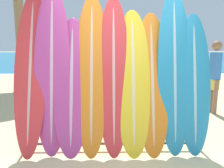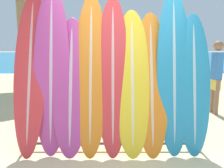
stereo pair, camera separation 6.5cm
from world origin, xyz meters
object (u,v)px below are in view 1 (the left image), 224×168
surfboard_slot_5 (133,82)px  surfboard_slot_6 (152,83)px  surfboard_rack (113,121)px  person_near_water (161,60)px  surfboard_slot_7 (174,71)px  surfboard_slot_1 (52,70)px  surfboard_slot_0 (31,71)px  surfboard_slot_4 (114,74)px  surfboard_slot_3 (92,74)px  person_mid_beach (215,74)px  surfboard_slot_8 (194,84)px  surfboard_slot_2 (72,86)px

surfboard_slot_5 → surfboard_slot_6: bearing=1.0°
surfboard_rack → person_near_water: bearing=71.7°
surfboard_slot_7 → surfboard_slot_1: bearing=179.5°
surfboard_slot_0 → surfboard_slot_6: size_ratio=1.16×
surfboard_slot_4 → surfboard_slot_3: bearing=179.0°
surfboard_slot_0 → surfboard_slot_7: (2.21, -0.04, -0.01)m
surfboard_rack → surfboard_slot_5: bearing=3.5°
surfboard_slot_5 → surfboard_slot_7: size_ratio=0.88×
surfboard_rack → surfboard_slot_1: size_ratio=1.10×
surfboard_slot_7 → person_mid_beach: surfboard_slot_7 is taller
surfboard_rack → surfboard_slot_0: 1.49m
surfboard_slot_1 → surfboard_slot_8: surfboard_slot_1 is taller
surfboard_rack → surfboard_slot_6: bearing=2.3°
surfboard_slot_3 → surfboard_slot_7: size_ratio=0.98×
surfboard_slot_5 → surfboard_slot_1: bearing=178.7°
surfboard_slot_1 → surfboard_slot_3: size_ratio=1.04×
surfboard_slot_2 → surfboard_slot_5: bearing=1.1°
surfboard_slot_1 → surfboard_slot_7: 1.88m
surfboard_slot_3 → surfboard_slot_8: bearing=-2.0°
surfboard_slot_5 → person_near_water: bearing=73.6°
surfboard_slot_4 → surfboard_slot_6: bearing=-2.0°
surfboard_slot_2 → person_near_water: bearing=67.9°
surfboard_rack → surfboard_slot_4: 0.73m
surfboard_slot_7 → surfboard_slot_8: (0.30, -0.04, -0.19)m
surfboard_slot_5 → surfboard_rack: bearing=-176.5°
surfboard_slot_1 → surfboard_slot_8: (2.19, -0.05, -0.21)m
surfboard_slot_3 → surfboard_slot_4: size_ratio=1.01×
surfboard_slot_7 → surfboard_slot_4: bearing=179.2°
surfboard_slot_6 → surfboard_slot_7: size_ratio=0.86×
surfboard_slot_2 → person_mid_beach: size_ratio=1.18×
surfboard_slot_1 → surfboard_rack: bearing=-3.0°
surfboard_rack → surfboard_slot_6: size_ratio=1.30×
surfboard_rack → surfboard_slot_0: surfboard_slot_0 is taller
surfboard_slot_8 → surfboard_slot_5: bearing=178.6°
surfboard_slot_4 → surfboard_slot_6: surfboard_slot_4 is taller
surfboard_slot_4 → surfboard_slot_6: 0.61m
surfboard_slot_2 → surfboard_slot_7: (1.58, 0.03, 0.22)m
surfboard_slot_1 → person_mid_beach: size_ratio=1.44×
surfboard_slot_1 → surfboard_slot_5: (1.25, -0.03, -0.18)m
surfboard_rack → surfboard_slot_0: bearing=176.7°
surfboard_slot_2 → surfboard_slot_5: (0.94, 0.02, 0.06)m
surfboard_slot_1 → person_near_water: size_ratio=1.43×
surfboard_slot_8 → surfboard_slot_1: bearing=178.6°
surfboard_slot_2 → surfboard_slot_5: surfboard_slot_5 is taller
surfboard_slot_6 → surfboard_slot_7: bearing=1.4°
surfboard_slot_7 → surfboard_slot_8: 0.36m
surfboard_slot_6 → surfboard_slot_4: bearing=178.0°
surfboard_slot_6 → surfboard_slot_7: (0.34, 0.01, 0.18)m
surfboard_slot_8 → person_mid_beach: surfboard_slot_8 is taller
surfboard_slot_4 → surfboard_slot_5: surfboard_slot_4 is taller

